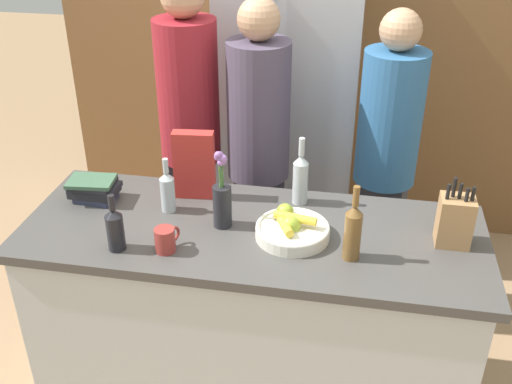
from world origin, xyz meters
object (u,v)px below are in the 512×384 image
(bottle_vinegar, at_px, (300,178))
(bottle_water, at_px, (353,231))
(refrigerator, at_px, (290,92))
(bottle_wine, at_px, (115,228))
(fruit_bowl, at_px, (292,228))
(book_stack, at_px, (94,189))
(cereal_box, at_px, (194,165))
(bottle_oil, at_px, (168,190))
(person_in_red_tee, at_px, (386,154))
(knife_block, at_px, (455,220))
(coffee_mug, at_px, (166,239))
(flower_vase, at_px, (222,199))
(person_at_sink, at_px, (190,129))
(person_in_blue, at_px, (258,148))

(bottle_vinegar, distance_m, bottle_water, 0.44)
(refrigerator, height_order, bottle_wine, refrigerator)
(bottle_vinegar, height_order, bottle_wine, bottle_vinegar)
(fruit_bowl, relative_size, bottle_vinegar, 0.96)
(bottle_water, bearing_deg, book_stack, 168.07)
(cereal_box, distance_m, bottle_oil, 0.17)
(person_in_red_tee, bearing_deg, bottle_oil, -127.79)
(bottle_wine, bearing_deg, refrigerator, 73.71)
(bottle_vinegar, distance_m, bottle_wine, 0.79)
(knife_block, height_order, coffee_mug, knife_block)
(refrigerator, height_order, fruit_bowl, refrigerator)
(bottle_vinegar, xyz_separation_m, bottle_water, (0.23, -0.37, -0.00))
(fruit_bowl, distance_m, flower_vase, 0.30)
(fruit_bowl, relative_size, book_stack, 1.36)
(book_stack, bearing_deg, bottle_wine, -54.95)
(refrigerator, xyz_separation_m, person_at_sink, (-0.43, -0.61, -0.01))
(fruit_bowl, relative_size, coffee_mug, 2.64)
(refrigerator, xyz_separation_m, coffee_mug, (-0.27, -1.52, -0.06))
(cereal_box, height_order, bottle_wine, cereal_box)
(book_stack, xyz_separation_m, bottle_water, (1.10, -0.23, 0.06))
(bottle_vinegar, bearing_deg, person_in_blue, 121.55)
(knife_block, xyz_separation_m, bottle_oil, (-1.14, 0.04, -0.01))
(bottle_wine, distance_m, person_in_blue, 0.96)
(knife_block, relative_size, cereal_box, 0.92)
(book_stack, distance_m, bottle_vinegar, 0.88)
(coffee_mug, bearing_deg, fruit_bowl, 21.61)
(refrigerator, relative_size, fruit_bowl, 6.98)
(coffee_mug, bearing_deg, person_in_blue, 76.99)
(person_at_sink, bearing_deg, fruit_bowl, -63.13)
(flower_vase, bearing_deg, person_at_sink, 115.28)
(fruit_bowl, bearing_deg, bottle_oil, 168.79)
(flower_vase, distance_m, cereal_box, 0.27)
(fruit_bowl, xyz_separation_m, bottle_oil, (-0.53, 0.11, 0.06))
(cereal_box, height_order, person_in_red_tee, person_in_red_tee)
(bottle_wine, bearing_deg, bottle_oil, 71.03)
(fruit_bowl, height_order, coffee_mug, same)
(bottle_oil, xyz_separation_m, person_at_sink, (-0.08, 0.62, 0.00))
(person_in_red_tee, bearing_deg, coffee_mug, -115.15)
(person_in_red_tee, bearing_deg, book_stack, -137.06)
(person_at_sink, bearing_deg, person_in_blue, -20.63)
(coffee_mug, xyz_separation_m, bottle_wine, (-0.19, -0.02, 0.04))
(cereal_box, xyz_separation_m, person_in_blue, (0.20, 0.44, -0.10))
(book_stack, bearing_deg, bottle_oil, -4.51)
(person_at_sink, distance_m, person_in_red_tee, 0.98)
(cereal_box, relative_size, bottle_vinegar, 1.00)
(bottle_vinegar, distance_m, person_at_sink, 0.76)
(flower_vase, height_order, person_in_blue, person_in_blue)
(bottle_oil, bearing_deg, person_at_sink, 97.31)
(cereal_box, height_order, book_stack, cereal_box)
(bottle_oil, bearing_deg, bottle_vinegar, 17.14)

